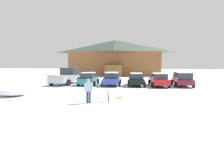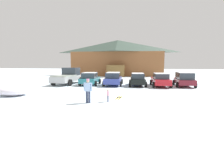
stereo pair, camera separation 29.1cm
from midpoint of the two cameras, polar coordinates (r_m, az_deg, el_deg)
ground at (r=8.88m, az=-5.28°, el=-11.07°), size 160.00×160.00×0.00m
ski_lodge at (r=40.73m, az=2.07°, el=8.62°), size 20.54×10.65×8.00m
parked_teal_hatchback at (r=22.41m, az=-6.82°, el=1.80°), size 2.29×4.17×1.59m
parked_blue_hatchback at (r=21.90m, az=0.80°, el=1.78°), size 2.41×4.86×1.62m
parked_black_sedan at (r=21.52m, az=8.73°, el=1.53°), size 2.19×4.20×1.56m
parked_red_sedan at (r=21.58m, az=15.89°, el=1.40°), size 2.25×4.70×1.57m
parked_maroon_van at (r=22.42m, az=22.85°, el=1.58°), size 2.32×4.15×1.69m
pickup_truck at (r=23.98m, az=-13.69°, el=2.43°), size 2.79×5.74×2.15m
skier_child_in_pink_snowsuit at (r=12.42m, az=-0.67°, el=-3.51°), size 0.17×0.33×0.89m
skier_adult_in_blue_parka at (r=12.04m, az=-7.17°, el=-1.77°), size 0.62×0.29×1.67m
pair_of_skis at (r=13.82m, az=2.88°, el=-4.50°), size 0.45×1.36×0.08m
plowed_snow_pile at (r=16.98m, az=-29.13°, el=-1.81°), size 2.74×2.20×0.88m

